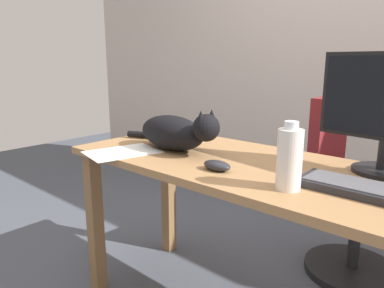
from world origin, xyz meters
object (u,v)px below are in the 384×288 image
(office_chair, at_px, (349,199))
(keyboard, at_px, (376,192))
(water_bottle, at_px, (289,158))
(cat, at_px, (175,132))
(computer_mouse, at_px, (217,165))

(office_chair, bearing_deg, keyboard, -68.80)
(office_chair, distance_m, water_bottle, 0.98)
(cat, xyz_separation_m, water_bottle, (0.60, -0.13, 0.02))
(cat, bearing_deg, keyboard, -0.95)
(water_bottle, bearing_deg, computer_mouse, 178.13)
(keyboard, relative_size, computer_mouse, 4.00)
(cat, relative_size, computer_mouse, 5.56)
(keyboard, bearing_deg, cat, 179.05)
(keyboard, height_order, computer_mouse, computer_mouse)
(office_chair, relative_size, cat, 1.53)
(keyboard, xyz_separation_m, water_bottle, (-0.22, -0.11, 0.08))
(computer_mouse, bearing_deg, keyboard, 11.68)
(office_chair, bearing_deg, computer_mouse, -102.96)
(computer_mouse, xyz_separation_m, water_bottle, (0.28, -0.01, 0.08))
(cat, bearing_deg, office_chair, 55.47)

